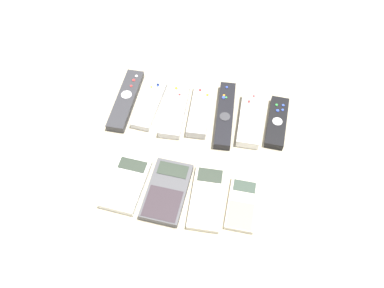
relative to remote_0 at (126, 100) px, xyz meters
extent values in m
plane|color=#B2A88E|center=(0.20, -0.14, -0.01)|extent=(3.00, 3.00, 0.00)
cube|color=#333338|center=(0.00, 0.00, 0.00)|extent=(0.05, 0.20, 0.02)
cylinder|color=silver|center=(0.00, 0.01, 0.01)|extent=(0.03, 0.03, 0.00)
cylinder|color=silver|center=(0.01, 0.08, 0.01)|extent=(0.01, 0.01, 0.00)
cylinder|color=red|center=(0.00, 0.06, 0.01)|extent=(0.01, 0.01, 0.00)
cylinder|color=red|center=(0.00, 0.04, 0.01)|extent=(0.01, 0.01, 0.00)
cube|color=silver|center=(0.07, 0.00, 0.00)|extent=(0.06, 0.17, 0.02)
cylinder|color=silver|center=(0.06, -0.02, 0.01)|extent=(0.03, 0.03, 0.00)
cylinder|color=blue|center=(0.07, 0.06, 0.01)|extent=(0.01, 0.01, 0.00)
cylinder|color=blue|center=(0.07, 0.06, 0.01)|extent=(0.01, 0.01, 0.00)
cylinder|color=yellow|center=(0.06, 0.05, 0.01)|extent=(0.01, 0.01, 0.00)
cube|color=silver|center=(0.14, -0.01, 0.00)|extent=(0.06, 0.18, 0.02)
cylinder|color=#99999E|center=(0.14, 0.00, 0.01)|extent=(0.03, 0.03, 0.00)
cylinder|color=red|center=(0.14, 0.04, 0.01)|extent=(0.01, 0.01, 0.00)
cylinder|color=orange|center=(0.13, 0.06, 0.01)|extent=(0.01, 0.01, 0.00)
cube|color=#B7B7BC|center=(0.21, 0.00, 0.00)|extent=(0.06, 0.17, 0.02)
cylinder|color=#99999E|center=(0.21, -0.02, 0.01)|extent=(0.03, 0.03, 0.00)
cylinder|color=orange|center=(0.21, 0.05, 0.01)|extent=(0.01, 0.01, 0.00)
cylinder|color=silver|center=(0.20, 0.03, 0.01)|extent=(0.01, 0.01, 0.00)
cylinder|color=red|center=(0.19, 0.06, 0.01)|extent=(0.01, 0.01, 0.00)
cube|color=black|center=(0.27, 0.00, 0.00)|extent=(0.05, 0.21, 0.02)
cylinder|color=#38383D|center=(0.27, -0.02, 0.01)|extent=(0.03, 0.03, 0.00)
cylinder|color=blue|center=(0.26, 0.08, 0.01)|extent=(0.01, 0.01, 0.00)
cylinder|color=orange|center=(0.26, 0.05, 0.01)|extent=(0.01, 0.01, 0.00)
cylinder|color=green|center=(0.26, 0.05, 0.01)|extent=(0.01, 0.01, 0.00)
cylinder|color=blue|center=(0.26, 0.05, 0.01)|extent=(0.01, 0.01, 0.00)
cube|color=white|center=(0.33, -0.01, 0.00)|extent=(0.06, 0.17, 0.02)
cylinder|color=red|center=(0.32, 0.04, 0.01)|extent=(0.01, 0.01, 0.00)
cylinder|color=silver|center=(0.35, 0.04, 0.01)|extent=(0.01, 0.01, 0.00)
cylinder|color=red|center=(0.33, 0.06, 0.01)|extent=(0.01, 0.01, 0.00)
cube|color=black|center=(0.40, 0.00, 0.00)|extent=(0.05, 0.16, 0.02)
cylinder|color=silver|center=(0.40, -0.01, 0.01)|extent=(0.03, 0.03, 0.00)
cylinder|color=blue|center=(0.41, 0.05, 0.01)|extent=(0.01, 0.01, 0.00)
cylinder|color=blue|center=(0.40, 0.03, 0.01)|extent=(0.01, 0.01, 0.00)
cylinder|color=blue|center=(0.41, 0.03, 0.01)|extent=(0.01, 0.01, 0.00)
cylinder|color=green|center=(0.40, 0.05, 0.01)|extent=(0.01, 0.01, 0.00)
cube|color=silver|center=(0.07, -0.24, 0.00)|extent=(0.09, 0.14, 0.02)
cube|color=#333D33|center=(0.07, -0.20, 0.01)|extent=(0.07, 0.03, 0.00)
cube|color=#9CAE81|center=(0.07, -0.28, 0.01)|extent=(0.08, 0.07, 0.00)
cube|color=#4C4C51|center=(0.17, -0.25, 0.00)|extent=(0.09, 0.16, 0.02)
cube|color=#333D33|center=(0.17, -0.19, 0.01)|extent=(0.07, 0.04, 0.00)
cube|color=#352B32|center=(0.17, -0.28, 0.01)|extent=(0.08, 0.08, 0.00)
cube|color=beige|center=(0.26, -0.24, 0.00)|extent=(0.08, 0.16, 0.01)
cube|color=#333D33|center=(0.26, -0.19, 0.00)|extent=(0.06, 0.04, 0.00)
cube|color=gray|center=(0.26, -0.28, 0.00)|extent=(0.06, 0.08, 0.00)
cube|color=beige|center=(0.34, -0.24, 0.00)|extent=(0.06, 0.13, 0.01)
cube|color=#38473D|center=(0.34, -0.20, 0.00)|extent=(0.05, 0.03, 0.00)
cube|color=gray|center=(0.34, -0.27, 0.00)|extent=(0.06, 0.06, 0.00)
camera|label=1|loc=(0.30, -0.61, 0.76)|focal=35.00mm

